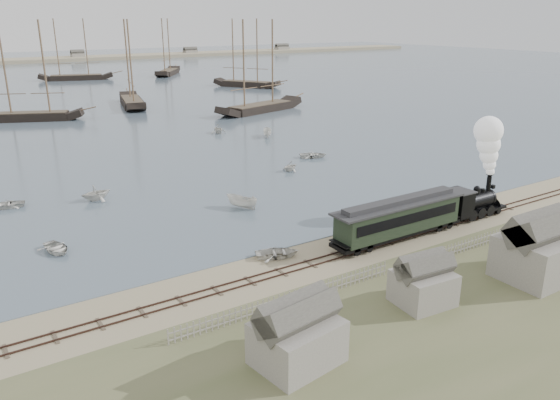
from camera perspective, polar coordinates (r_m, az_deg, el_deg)
ground at (r=49.53m, az=2.79°, el=-5.60°), size 600.00×600.00×0.00m
harbor_water at (r=209.28m, az=-25.95°, el=11.21°), size 600.00×336.00×0.06m
rail_track at (r=48.05m, az=4.18°, el=-6.37°), size 120.00×1.80×0.16m
picket_fence_west at (r=41.08m, az=1.05°, el=-10.99°), size 19.00×0.10×1.20m
picket_fence_east at (r=52.72m, az=18.85°, el=-5.09°), size 15.00×0.10×1.20m
shed_left at (r=35.22m, az=1.79°, el=-16.57°), size 5.00×4.00×4.10m
shed_mid at (r=42.76m, az=14.58°, el=-10.37°), size 4.00×3.50×3.60m
shed_right at (r=49.82m, az=25.04°, el=-7.30°), size 6.00×5.00×5.10m
locomotive at (r=61.20m, az=20.66°, el=2.65°), size 8.24×3.08×10.27m
passenger_coach at (r=52.94m, az=12.32°, el=-1.75°), size 14.79×2.85×3.59m
beached_dinghy at (r=48.61m, az=-0.28°, el=-5.54°), size 4.07×4.69×0.81m
rowboat_0 at (r=53.47m, az=-22.34°, el=-4.67°), size 4.10×3.30×0.75m
rowboat_1 at (r=66.63m, az=-18.68°, el=0.73°), size 3.47×3.86×1.82m
rowboat_2 at (r=60.63m, az=-4.02°, el=-0.20°), size 3.99×3.22×1.47m
rowboat_3 at (r=82.91m, az=3.48°, el=4.74°), size 4.51×5.00×0.85m
rowboat_4 at (r=75.31m, az=1.07°, el=3.55°), size 2.90×3.15×1.38m
rowboat_5 at (r=97.40m, az=-1.35°, el=7.03°), size 3.93×3.13×1.44m
rowboat_6 at (r=67.98m, az=-26.70°, el=-0.41°), size 3.41×4.28×0.79m
rowboat_7 at (r=101.05m, az=-6.48°, el=7.41°), size 3.47×3.08×1.69m
schooner_2 at (r=122.94m, az=-24.95°, el=12.14°), size 19.74×11.69×20.00m
schooner_3 at (r=135.93m, az=-15.52°, el=13.62°), size 9.72×22.28×20.00m
schooner_4 at (r=123.29m, az=-2.11°, el=13.82°), size 24.29×11.69×20.00m
schooner_5 at (r=169.11m, az=-3.56°, el=15.08°), size 15.64×20.31×20.00m
schooner_8 at (r=200.25m, az=-20.82°, el=14.50°), size 24.39×11.94×20.00m
schooner_9 at (r=209.80m, az=-11.78°, el=15.42°), size 17.22×21.73×20.00m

